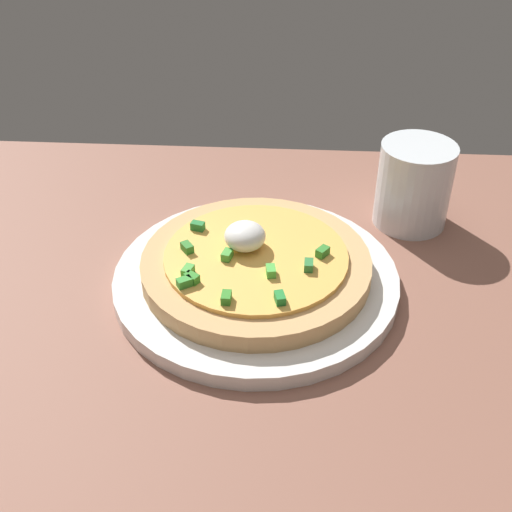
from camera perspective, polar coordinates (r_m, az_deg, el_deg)
dining_table at (r=57.73cm, az=-7.02°, el=-8.95°), size 95.59×75.43×2.54cm
plate at (r=62.40cm, az=-0.00°, el=-2.04°), size 27.00×27.00×1.51cm
pizza at (r=61.25cm, az=-0.05°, el=-0.62°), size 21.55×21.55×4.78cm
cup_far at (r=71.72cm, az=13.58°, el=5.92°), size 7.89×7.89×9.10cm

